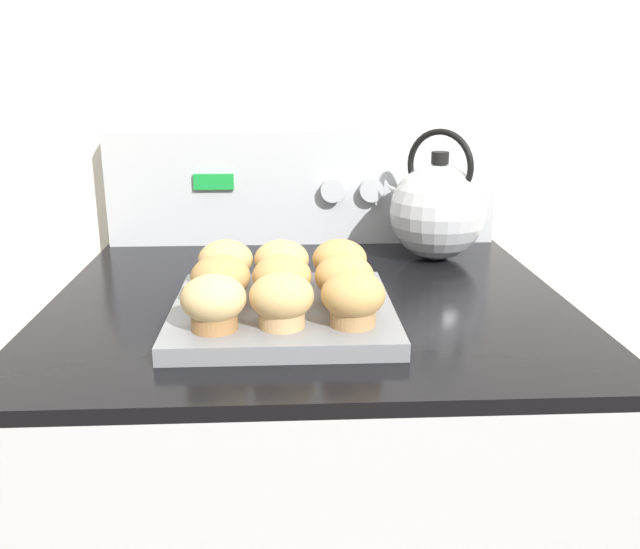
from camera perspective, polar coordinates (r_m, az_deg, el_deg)
name	(u,v)px	position (r m, az deg, el deg)	size (l,w,h in m)	color
wall_back	(301,96)	(1.31, -1.61, 14.83)	(8.00, 0.05, 2.40)	silver
control_panel	(304,187)	(1.28, -1.38, 7.36)	(0.72, 0.07, 0.21)	#B7BABF
muffin_pan	(283,312)	(0.88, -3.14, -3.19)	(0.28, 0.28, 0.02)	slate
muffin_r0_c0	(214,302)	(0.79, -8.95, -2.33)	(0.08, 0.08, 0.07)	olive
muffin_r0_c1	(282,300)	(0.79, -3.25, -2.14)	(0.08, 0.08, 0.07)	tan
muffin_r0_c2	(353,298)	(0.80, 2.80, -2.03)	(0.08, 0.08, 0.07)	#A37A4C
muffin_r1_c0	(221,280)	(0.87, -8.36, -0.50)	(0.08, 0.08, 0.07)	olive
muffin_r1_c1	(282,280)	(0.87, -3.22, -0.47)	(0.08, 0.08, 0.07)	tan
muffin_r1_c2	(344,280)	(0.87, 2.05, -0.43)	(0.08, 0.08, 0.07)	tan
muffin_r2_c0	(226,263)	(0.95, -7.95, 0.96)	(0.08, 0.08, 0.07)	tan
muffin_r2_c1	(282,263)	(0.94, -3.25, 0.97)	(0.08, 0.08, 0.07)	tan
muffin_r2_c2	(340,262)	(0.95, 1.66, 1.03)	(0.08, 0.08, 0.07)	tan
tea_kettle	(437,210)	(1.18, 9.80, 5.40)	(0.18, 0.17, 0.22)	silver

